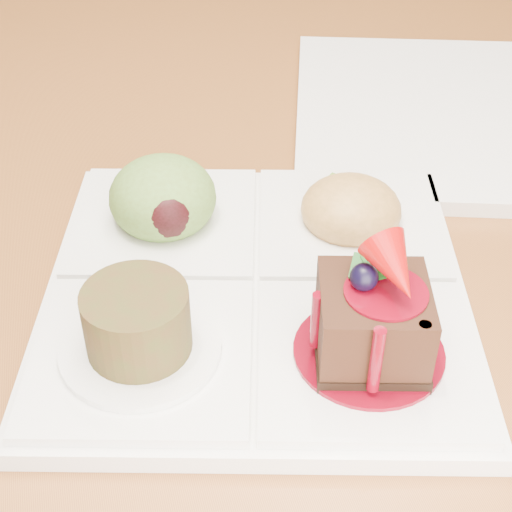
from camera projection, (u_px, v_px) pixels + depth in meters
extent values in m
plane|color=#5F2F1B|center=(231.00, 443.00, 1.31)|extent=(6.00, 6.00, 0.00)
cube|color=brown|center=(217.00, 24.00, 0.86)|extent=(1.00, 1.80, 0.04)
cylinder|color=brown|center=(327.00, 22.00, 1.81)|extent=(0.06, 0.06, 0.71)
cube|color=white|center=(256.00, 294.00, 0.47)|extent=(0.31, 0.31, 0.01)
cube|color=white|center=(368.00, 357.00, 0.42)|extent=(0.14, 0.14, 0.01)
cube|color=white|center=(141.00, 355.00, 0.42)|extent=(0.14, 0.14, 0.01)
cube|color=white|center=(165.00, 221.00, 0.51)|extent=(0.14, 0.14, 0.01)
cube|color=white|center=(350.00, 223.00, 0.51)|extent=(0.14, 0.14, 0.01)
cylinder|color=#640310|center=(369.00, 352.00, 0.41)|extent=(0.08, 0.08, 0.00)
cube|color=black|center=(369.00, 348.00, 0.41)|extent=(0.07, 0.07, 0.01)
cube|color=black|center=(373.00, 318.00, 0.40)|extent=(0.07, 0.07, 0.04)
cylinder|color=#640310|center=(377.00, 290.00, 0.39)|extent=(0.04, 0.04, 0.00)
sphere|color=black|center=(364.00, 277.00, 0.39)|extent=(0.01, 0.01, 0.01)
cone|color=#A20A0A|center=(396.00, 269.00, 0.37)|extent=(0.03, 0.04, 0.04)
cube|color=#134A12|center=(374.00, 267.00, 0.39)|extent=(0.01, 0.02, 0.01)
cube|color=#134A12|center=(360.00, 267.00, 0.39)|extent=(0.02, 0.02, 0.01)
cylinder|color=#640310|center=(376.00, 360.00, 0.38)|extent=(0.01, 0.01, 0.04)
cylinder|color=#640310|center=(420.00, 351.00, 0.38)|extent=(0.01, 0.01, 0.04)
cylinder|color=#640310|center=(317.00, 320.00, 0.40)|extent=(0.01, 0.01, 0.03)
cylinder|color=white|center=(141.00, 348.00, 0.42)|extent=(0.09, 0.09, 0.00)
cylinder|color=#482814|center=(137.00, 321.00, 0.40)|extent=(0.06, 0.06, 0.04)
cylinder|color=#492D0F|center=(135.00, 303.00, 0.40)|extent=(0.05, 0.05, 0.00)
ellipsoid|color=#60923B|center=(163.00, 197.00, 0.50)|extent=(0.07, 0.07, 0.05)
ellipsoid|color=black|center=(169.00, 216.00, 0.48)|extent=(0.03, 0.02, 0.03)
ellipsoid|color=#C58D47|center=(351.00, 209.00, 0.51)|extent=(0.07, 0.07, 0.04)
cube|color=#D9510F|center=(372.00, 196.00, 0.51)|extent=(0.02, 0.02, 0.01)
cube|color=#4D791A|center=(335.00, 188.00, 0.51)|extent=(0.02, 0.02, 0.01)
cube|color=#D9510F|center=(336.00, 207.00, 0.50)|extent=(0.02, 0.02, 0.01)
cube|color=#4D791A|center=(363.00, 216.00, 0.50)|extent=(0.02, 0.02, 0.01)
cube|color=white|center=(463.00, 115.00, 0.64)|extent=(0.35, 0.35, 0.01)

